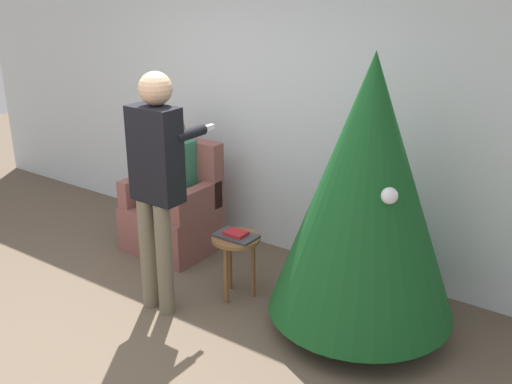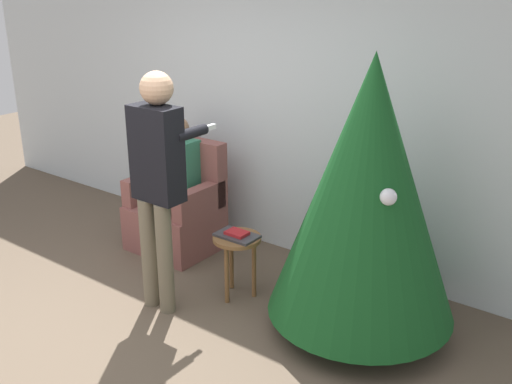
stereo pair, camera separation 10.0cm
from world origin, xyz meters
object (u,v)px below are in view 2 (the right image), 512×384
Objects in this scene: christmas_tree at (367,190)px; armchair at (178,211)px; person_standing at (158,172)px; person_seated at (174,179)px; side_stool at (237,248)px.

armchair is (-2.01, 0.23, -0.72)m from christmas_tree.
armchair is at bearing 173.55° from christmas_tree.
christmas_tree is at bearing -6.45° from armchair.
person_seated is at bearing 128.43° from person_standing.
christmas_tree is 2.14m from armchair.
side_stool is at bearing -21.13° from armchair.
armchair is 0.32m from person_seated.
christmas_tree is 1.50m from person_standing.
christmas_tree reaches higher than side_stool.
person_seated is 0.68× the size of person_standing.
side_stool is (1.01, -0.39, 0.07)m from armchair.
person_seated reaches higher than side_stool.
person_standing is 0.89m from side_stool.
armchair is at bearing 90.00° from person_seated.
side_stool is (-1.00, -0.16, -0.65)m from christmas_tree.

